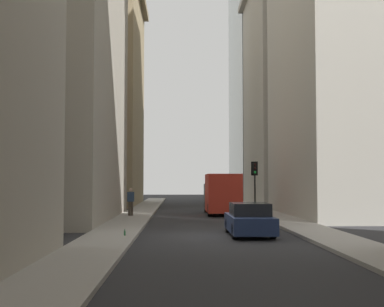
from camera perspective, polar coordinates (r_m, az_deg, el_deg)
name	(u,v)px	position (r m, az deg, el deg)	size (l,w,h in m)	color
ground_plane	(217,236)	(22.38, 2.82, -9.13)	(135.00, 135.00, 0.00)	#262628
sidewalk_right	(112,235)	(22.49, -8.83, -8.88)	(90.00, 2.20, 0.14)	gray
sidewalk_left	(321,234)	(23.14, 14.13, -8.66)	(90.00, 2.20, 0.14)	gray
building_left_far	(301,76)	(53.22, 12.00, 8.38)	(14.02, 10.50, 25.72)	#B7B2A5
building_right_far	(89,80)	(52.26, -11.40, 7.96)	(13.81, 10.50, 24.60)	#9E8966
delivery_truck	(222,194)	(36.72, 3.32, -4.48)	(6.46, 2.25, 2.84)	red
sedan_navy	(249,220)	(22.54, 6.39, -7.37)	(4.30, 1.78, 1.42)	navy
traffic_light_midblock	(255,174)	(40.51, 6.98, -2.29)	(0.43, 0.52, 3.76)	black
pedestrian	(131,200)	(33.47, -6.82, -5.19)	(0.26, 0.44, 1.78)	#473D33
discarded_bottle	(125,233)	(21.36, -7.47, -8.72)	(0.07, 0.07, 0.27)	#236033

